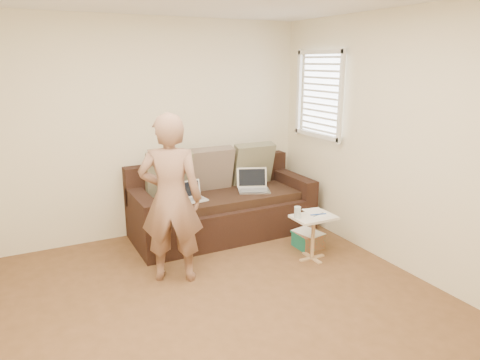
% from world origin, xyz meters
% --- Properties ---
extents(floor, '(4.50, 4.50, 0.00)m').
position_xyz_m(floor, '(0.00, 0.00, 0.00)').
color(floor, brown).
rests_on(floor, ground).
extents(wall_back, '(4.00, 0.00, 4.00)m').
position_xyz_m(wall_back, '(0.00, 2.25, 1.30)').
color(wall_back, beige).
rests_on(wall_back, ground).
extents(wall_right, '(0.00, 4.50, 4.50)m').
position_xyz_m(wall_right, '(2.00, 0.00, 1.30)').
color(wall_right, beige).
rests_on(wall_right, ground).
extents(window_blinds, '(0.12, 0.88, 1.08)m').
position_xyz_m(window_blinds, '(1.95, 1.50, 1.70)').
color(window_blinds, white).
rests_on(window_blinds, wall_right).
extents(sofa, '(2.20, 0.95, 0.85)m').
position_xyz_m(sofa, '(0.75, 1.77, 0.42)').
color(sofa, black).
rests_on(sofa, ground).
extents(pillow_left, '(0.55, 0.29, 0.57)m').
position_xyz_m(pillow_left, '(0.15, 2.00, 0.79)').
color(pillow_left, '#6F6C52').
rests_on(pillow_left, sofa).
extents(pillow_mid, '(0.55, 0.27, 0.57)m').
position_xyz_m(pillow_mid, '(0.70, 2.00, 0.79)').
color(pillow_mid, brown).
rests_on(pillow_mid, sofa).
extents(pillow_right, '(0.55, 0.28, 0.57)m').
position_xyz_m(pillow_right, '(1.30, 2.01, 0.79)').
color(pillow_right, '#6F6C52').
rests_on(pillow_right, sofa).
extents(laptop_silver, '(0.46, 0.40, 0.26)m').
position_xyz_m(laptop_silver, '(1.15, 1.69, 0.52)').
color(laptop_silver, '#B7BABC').
rests_on(laptop_silver, sofa).
extents(laptop_white, '(0.32, 0.25, 0.22)m').
position_xyz_m(laptop_white, '(0.33, 1.68, 0.52)').
color(laptop_white, white).
rests_on(laptop_white, sofa).
extents(person, '(0.72, 0.63, 1.66)m').
position_xyz_m(person, '(-0.18, 0.93, 0.83)').
color(person, brown).
rests_on(person, ground).
extents(side_table, '(0.45, 0.32, 0.50)m').
position_xyz_m(side_table, '(1.31, 0.66, 0.25)').
color(side_table, silver).
rests_on(side_table, ground).
extents(drinking_glass, '(0.07, 0.07, 0.12)m').
position_xyz_m(drinking_glass, '(1.12, 0.70, 0.56)').
color(drinking_glass, silver).
rests_on(drinking_glass, side_table).
extents(scissors, '(0.20, 0.15, 0.02)m').
position_xyz_m(scissors, '(1.37, 0.66, 0.50)').
color(scissors, silver).
rests_on(scissors, side_table).
extents(paper_on_table, '(0.25, 0.33, 0.00)m').
position_xyz_m(paper_on_table, '(1.40, 0.74, 0.50)').
color(paper_on_table, white).
rests_on(paper_on_table, side_table).
extents(striped_box, '(0.30, 0.30, 0.19)m').
position_xyz_m(striped_box, '(1.45, 0.94, 0.10)').
color(striped_box, red).
rests_on(striped_box, ground).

